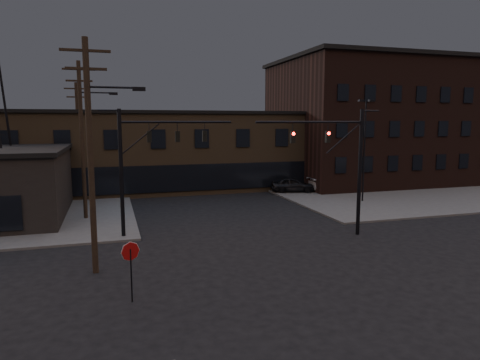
% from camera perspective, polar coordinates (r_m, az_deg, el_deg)
% --- Properties ---
extents(ground, '(140.00, 140.00, 0.00)m').
position_cam_1_polar(ground, '(22.09, 7.17, -11.37)').
color(ground, black).
rests_on(ground, ground).
extents(sidewalk_ne, '(30.00, 30.00, 0.15)m').
position_cam_1_polar(sidewalk_ne, '(51.68, 19.56, -0.62)').
color(sidewalk_ne, '#474744').
rests_on(sidewalk_ne, ground).
extents(building_row, '(40.00, 12.00, 8.00)m').
position_cam_1_polar(building_row, '(47.90, -6.60, 3.88)').
color(building_row, '#4F3F2A').
rests_on(building_row, ground).
extents(building_right, '(22.00, 16.00, 14.00)m').
position_cam_1_polar(building_right, '(54.44, 17.38, 7.20)').
color(building_right, black).
rests_on(building_right, ground).
extents(traffic_signal_near, '(7.12, 0.24, 8.00)m').
position_cam_1_polar(traffic_signal_near, '(27.45, 13.73, 2.77)').
color(traffic_signal_near, black).
rests_on(traffic_signal_near, ground).
extents(traffic_signal_far, '(7.12, 0.24, 8.00)m').
position_cam_1_polar(traffic_signal_far, '(27.16, -12.92, 2.92)').
color(traffic_signal_far, black).
rests_on(traffic_signal_far, ground).
extents(stop_sign, '(0.72, 0.33, 2.48)m').
position_cam_1_polar(stop_sign, '(17.86, -14.38, -10.00)').
color(stop_sign, black).
rests_on(stop_sign, ground).
extents(utility_pole_near, '(3.70, 0.28, 11.00)m').
position_cam_1_polar(utility_pole_near, '(21.06, -19.18, 3.66)').
color(utility_pole_near, black).
rests_on(utility_pole_near, ground).
extents(utility_pole_mid, '(3.70, 0.28, 11.50)m').
position_cam_1_polar(utility_pole_mid, '(33.07, -20.22, 5.41)').
color(utility_pole_mid, black).
rests_on(utility_pole_mid, ground).
extents(utility_pole_far, '(2.20, 0.28, 11.00)m').
position_cam_1_polar(utility_pole_far, '(45.11, -20.74, 5.46)').
color(utility_pole_far, black).
rests_on(utility_pole_far, ground).
extents(lot_light_a, '(1.50, 0.28, 9.14)m').
position_cam_1_polar(lot_light_a, '(39.50, 16.29, 4.99)').
color(lot_light_a, black).
rests_on(lot_light_a, ground).
extents(lot_light_b, '(1.50, 0.28, 9.14)m').
position_cam_1_polar(lot_light_b, '(47.02, 19.09, 5.27)').
color(lot_light_b, black).
rests_on(lot_light_b, ground).
extents(parked_car_lot_a, '(4.64, 2.79, 1.48)m').
position_cam_1_polar(parked_car_lot_a, '(43.66, 7.01, -0.62)').
color(parked_car_lot_a, black).
rests_on(parked_car_lot_a, sidewalk_ne).
extents(parked_car_lot_b, '(5.03, 2.11, 1.45)m').
position_cam_1_polar(parked_car_lot_b, '(45.14, 12.14, -0.47)').
color(parked_car_lot_b, silver).
rests_on(parked_car_lot_b, sidewalk_ne).
extents(car_crossing, '(1.60, 4.54, 1.49)m').
position_cam_1_polar(car_crossing, '(45.81, 0.30, -0.34)').
color(car_crossing, black).
rests_on(car_crossing, ground).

